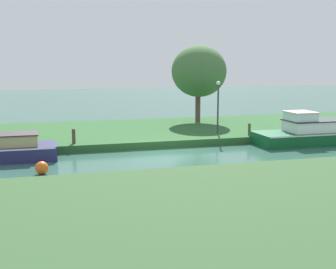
% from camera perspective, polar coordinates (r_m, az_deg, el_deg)
% --- Properties ---
extents(ground_plane, '(120.00, 120.00, 0.00)m').
position_cam_1_polar(ground_plane, '(22.53, 0.24, -2.75)').
color(ground_plane, '#325D4D').
extents(riverbank_far, '(72.00, 10.00, 0.40)m').
position_cam_1_polar(riverbank_far, '(29.18, -3.57, 0.36)').
color(riverbank_far, '#295829').
rests_on(riverbank_far, ground_plane).
extents(riverbank_near, '(72.00, 10.00, 0.40)m').
position_cam_1_polar(riverbank_near, '(14.34, 10.40, -9.05)').
color(riverbank_near, '#32542C').
rests_on(riverbank_near, ground_plane).
extents(forest_barge, '(8.24, 2.40, 1.88)m').
position_cam_1_polar(forest_barge, '(27.68, 19.08, 0.29)').
color(forest_barge, '#115129').
rests_on(forest_barge, ground_plane).
extents(willow_tree_centre, '(3.87, 4.25, 5.46)m').
position_cam_1_polar(willow_tree_centre, '(32.37, 3.93, 8.00)').
color(willow_tree_centre, brown).
rests_on(willow_tree_centre, riverbank_far).
extents(lamp_post, '(0.24, 0.24, 3.15)m').
position_cam_1_polar(lamp_post, '(27.08, 6.37, 4.25)').
color(lamp_post, '#333338').
rests_on(lamp_post, riverbank_far).
extents(mooring_post_near, '(0.18, 0.18, 0.77)m').
position_cam_1_polar(mooring_post_near, '(24.24, -11.88, -0.22)').
color(mooring_post_near, '#4F3A2E').
rests_on(mooring_post_near, riverbank_far).
extents(mooring_post_far, '(0.15, 0.15, 0.69)m').
position_cam_1_polar(mooring_post_far, '(26.91, 10.28, 0.66)').
color(mooring_post_far, '#444128').
rests_on(mooring_post_far, riverbank_far).
extents(channel_buoy, '(0.56, 0.56, 0.56)m').
position_cam_1_polar(channel_buoy, '(19.56, -15.72, -4.10)').
color(channel_buoy, '#E55919').
rests_on(channel_buoy, ground_plane).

